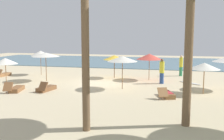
% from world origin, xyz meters
% --- Properties ---
extents(ground_plane, '(60.00, 60.00, 0.00)m').
position_xyz_m(ground_plane, '(0.00, 0.00, 0.00)').
color(ground_plane, beige).
extents(ocean_water, '(48.00, 16.00, 0.06)m').
position_xyz_m(ocean_water, '(0.00, 17.00, 0.03)').
color(ocean_water, slate).
rests_on(ocean_water, ground_plane).
extents(umbrella_1, '(2.28, 2.28, 2.34)m').
position_xyz_m(umbrella_1, '(-4.58, -0.09, 2.18)').
color(umbrella_1, brown).
rests_on(umbrella_1, ground_plane).
extents(umbrella_2, '(2.09, 2.09, 2.31)m').
position_xyz_m(umbrella_2, '(2.13, -1.73, 2.13)').
color(umbrella_2, brown).
rests_on(umbrella_2, ground_plane).
extents(umbrella_3, '(2.15, 2.15, 2.22)m').
position_xyz_m(umbrella_3, '(3.60, 2.39, 1.98)').
color(umbrella_3, brown).
rests_on(umbrella_3, ground_plane).
extents(umbrella_4, '(1.93, 1.93, 2.03)m').
position_xyz_m(umbrella_4, '(0.53, 2.68, 1.83)').
color(umbrella_4, brown).
rests_on(umbrella_4, ground_plane).
extents(umbrella_5, '(1.85, 1.85, 2.30)m').
position_xyz_m(umbrella_5, '(-6.71, 2.86, 2.07)').
color(umbrella_5, brown).
rests_on(umbrella_5, ground_plane).
extents(umbrella_6, '(1.83, 1.83, 2.04)m').
position_xyz_m(umbrella_6, '(-6.81, -2.22, 1.81)').
color(umbrella_6, olive).
rests_on(umbrella_6, ground_plane).
extents(umbrella_7, '(1.92, 1.92, 2.01)m').
position_xyz_m(umbrella_7, '(7.48, -2.00, 1.80)').
color(umbrella_7, olive).
rests_on(umbrella_7, ground_plane).
extents(lounger_0, '(0.79, 1.73, 0.71)m').
position_xyz_m(lounger_0, '(-9.72, 1.22, 0.17)').
color(lounger_0, olive).
rests_on(lounger_0, ground_plane).
extents(lounger_1, '(0.88, 1.74, 0.72)m').
position_xyz_m(lounger_1, '(-2.76, -3.55, 0.17)').
color(lounger_1, brown).
rests_on(lounger_1, ground_plane).
extents(lounger_2, '(1.10, 1.80, 0.67)m').
position_xyz_m(lounger_2, '(5.21, -3.41, 0.18)').
color(lounger_2, olive).
rests_on(lounger_2, ground_plane).
extents(lounger_3, '(1.00, 1.77, 0.70)m').
position_xyz_m(lounger_3, '(-4.66, -4.16, 0.17)').
color(lounger_3, brown).
rests_on(lounger_3, ground_plane).
extents(person_0, '(0.45, 0.45, 1.94)m').
position_xyz_m(person_0, '(6.26, 5.31, 0.99)').
color(person_0, '#338C59').
rests_on(person_0, ground_plane).
extents(person_1, '(0.41, 0.41, 1.95)m').
position_xyz_m(person_1, '(4.71, 1.00, 0.99)').
color(person_1, '#2D4C8C').
rests_on(person_1, ground_plane).
extents(surfboard, '(1.80, 1.69, 0.07)m').
position_xyz_m(surfboard, '(6.88, 1.68, 0.04)').
color(surfboard, silver).
rests_on(surfboard, ground_plane).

